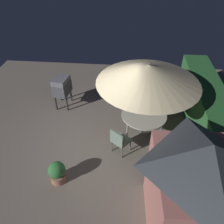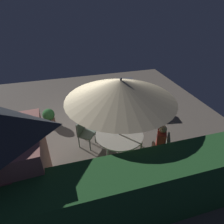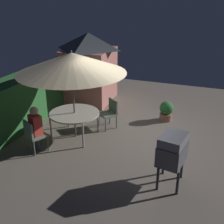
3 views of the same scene
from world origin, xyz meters
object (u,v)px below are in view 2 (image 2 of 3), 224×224
object	(u,v)px
patio_umbrella	(121,90)
potted_plant_by_shed	(49,117)
chair_far_side	(84,132)
person_in_red	(161,139)
chair_near_shed	(163,147)
bbq_grill	(126,87)
patio_table	(119,136)

from	to	relation	value
patio_umbrella	potted_plant_by_shed	xyz separation A→B (m)	(2.10, -2.27, -1.87)
potted_plant_by_shed	chair_far_side	bearing A→B (deg)	126.11
chair_far_side	person_in_red	xyz separation A→B (m)	(-2.03, 1.29, 0.26)
chair_far_side	chair_near_shed	bearing A→B (deg)	147.79
bbq_grill	chair_far_side	size ratio (longest dim) A/B	1.33
chair_far_side	person_in_red	bearing A→B (deg)	147.65
patio_table	person_in_red	distance (m)	1.22
patio_table	patio_umbrella	world-z (taller)	patio_umbrella
bbq_grill	chair_near_shed	distance (m)	3.62
potted_plant_by_shed	person_in_red	bearing A→B (deg)	138.09
chair_far_side	bbq_grill	bearing A→B (deg)	-134.11
chair_far_side	potted_plant_by_shed	xyz separation A→B (m)	(1.13, -1.56, -0.18)
person_in_red	bbq_grill	bearing A→B (deg)	-92.75
potted_plant_by_shed	person_in_red	world-z (taller)	person_in_red
person_in_red	patio_umbrella	bearing A→B (deg)	-28.11
person_in_red	chair_near_shed	bearing A→B (deg)	151.89
patio_table	bbq_grill	distance (m)	3.24
patio_umbrella	person_in_red	bearing A→B (deg)	151.89
potted_plant_by_shed	person_in_red	xyz separation A→B (m)	(-3.17, 2.84, 0.45)
bbq_grill	chair_far_side	bearing A→B (deg)	45.89
patio_table	patio_umbrella	size ratio (longest dim) A/B	0.48
person_in_red	potted_plant_by_shed	bearing A→B (deg)	-41.91
patio_umbrella	bbq_grill	distance (m)	3.51
potted_plant_by_shed	person_in_red	size ratio (longest dim) A/B	0.52
patio_table	chair_near_shed	distance (m)	1.31
chair_near_shed	potted_plant_by_shed	size ratio (longest dim) A/B	1.37
patio_umbrella	chair_far_side	xyz separation A→B (m)	(0.96, -0.72, -1.69)
bbq_grill	chair_near_shed	size ratio (longest dim) A/B	1.33
patio_umbrella	person_in_red	xyz separation A→B (m)	(-1.07, 0.57, -1.42)
potted_plant_by_shed	patio_umbrella	bearing A→B (deg)	132.72
patio_table	potted_plant_by_shed	world-z (taller)	patio_table
patio_umbrella	person_in_red	distance (m)	1.87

